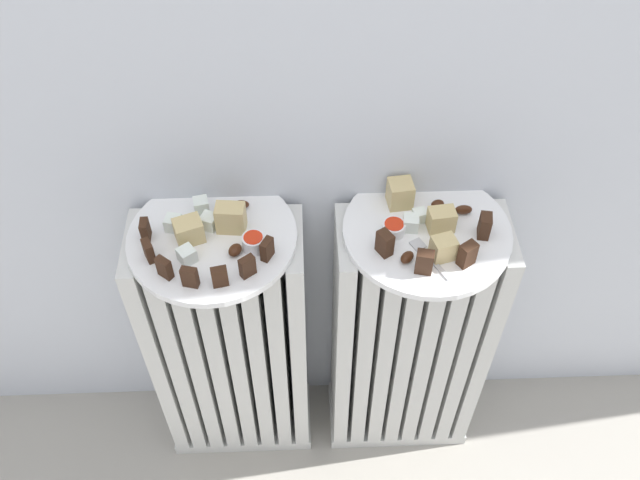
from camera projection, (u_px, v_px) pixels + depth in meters
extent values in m
cube|color=silver|center=(245.00, 418.00, 1.60)|extent=(0.30, 0.15, 0.03)
cube|color=silver|center=(163.00, 344.00, 1.35)|extent=(0.03, 0.15, 0.61)
cube|color=silver|center=(183.00, 344.00, 1.35)|extent=(0.03, 0.15, 0.61)
cube|color=silver|center=(202.00, 343.00, 1.35)|extent=(0.03, 0.15, 0.61)
cube|color=silver|center=(221.00, 342.00, 1.35)|extent=(0.03, 0.15, 0.61)
cube|color=silver|center=(241.00, 342.00, 1.35)|extent=(0.03, 0.15, 0.61)
cube|color=silver|center=(260.00, 341.00, 1.35)|extent=(0.03, 0.15, 0.61)
cube|color=silver|center=(279.00, 341.00, 1.36)|extent=(0.03, 0.15, 0.61)
cube|color=silver|center=(299.00, 340.00, 1.36)|extent=(0.03, 0.15, 0.61)
cube|color=silver|center=(395.00, 412.00, 1.60)|extent=(0.30, 0.15, 0.03)
cube|color=silver|center=(341.00, 339.00, 1.36)|extent=(0.03, 0.15, 0.61)
cube|color=silver|center=(361.00, 338.00, 1.36)|extent=(0.03, 0.15, 0.61)
cube|color=silver|center=(380.00, 337.00, 1.36)|extent=(0.03, 0.15, 0.61)
cube|color=silver|center=(399.00, 337.00, 1.36)|extent=(0.03, 0.15, 0.61)
cube|color=silver|center=(418.00, 336.00, 1.36)|extent=(0.03, 0.15, 0.61)
cube|color=silver|center=(437.00, 336.00, 1.36)|extent=(0.03, 0.15, 0.61)
cube|color=silver|center=(456.00, 335.00, 1.36)|extent=(0.03, 0.15, 0.61)
cube|color=silver|center=(475.00, 334.00, 1.37)|extent=(0.03, 0.15, 0.61)
cylinder|color=white|center=(212.00, 237.00, 1.12)|extent=(0.28, 0.28, 0.01)
cylinder|color=white|center=(427.00, 231.00, 1.13)|extent=(0.28, 0.28, 0.01)
cube|color=#382114|center=(145.00, 230.00, 1.10)|extent=(0.01, 0.02, 0.04)
cube|color=#382114|center=(149.00, 251.00, 1.07)|extent=(0.02, 0.03, 0.04)
cube|color=#382114|center=(164.00, 268.00, 1.04)|extent=(0.03, 0.02, 0.04)
cube|color=#382114|center=(190.00, 277.00, 1.03)|extent=(0.03, 0.02, 0.04)
cube|color=#382114|center=(220.00, 277.00, 1.03)|extent=(0.03, 0.02, 0.04)
cube|color=#382114|center=(247.00, 267.00, 1.05)|extent=(0.03, 0.02, 0.04)
cube|color=#382114|center=(267.00, 249.00, 1.07)|extent=(0.02, 0.03, 0.04)
cube|color=tan|center=(231.00, 218.00, 1.10)|extent=(0.05, 0.04, 0.05)
cube|color=tan|center=(189.00, 231.00, 1.09)|extent=(0.05, 0.05, 0.04)
cube|color=white|center=(209.00, 221.00, 1.12)|extent=(0.03, 0.03, 0.02)
cube|color=white|center=(187.00, 255.00, 1.07)|extent=(0.03, 0.03, 0.02)
cube|color=white|center=(201.00, 205.00, 1.14)|extent=(0.03, 0.03, 0.02)
cube|color=white|center=(173.00, 223.00, 1.11)|extent=(0.03, 0.03, 0.02)
ellipsoid|color=#3D1E0F|center=(222.00, 210.00, 1.14)|extent=(0.03, 0.03, 0.01)
ellipsoid|color=#3D1E0F|center=(235.00, 250.00, 1.08)|extent=(0.03, 0.03, 0.02)
ellipsoid|color=#3D1E0F|center=(241.00, 204.00, 1.15)|extent=(0.03, 0.02, 0.01)
cylinder|color=white|center=(254.00, 243.00, 1.09)|extent=(0.04, 0.04, 0.03)
cylinder|color=red|center=(253.00, 240.00, 1.08)|extent=(0.03, 0.03, 0.01)
cube|color=#382114|center=(385.00, 243.00, 1.07)|extent=(0.03, 0.03, 0.04)
cube|color=#382114|center=(424.00, 262.00, 1.05)|extent=(0.03, 0.02, 0.04)
cube|color=#382114|center=(467.00, 254.00, 1.06)|extent=(0.03, 0.03, 0.04)
cube|color=#382114|center=(485.00, 226.00, 1.10)|extent=(0.02, 0.03, 0.04)
cube|color=tan|center=(443.00, 248.00, 1.07)|extent=(0.04, 0.04, 0.04)
cube|color=tan|center=(441.00, 220.00, 1.11)|extent=(0.05, 0.03, 0.04)
cube|color=tan|center=(400.00, 193.00, 1.14)|extent=(0.04, 0.04, 0.05)
cube|color=white|center=(419.00, 216.00, 1.13)|extent=(0.02, 0.02, 0.02)
cube|color=white|center=(411.00, 223.00, 1.11)|extent=(0.03, 0.03, 0.03)
ellipsoid|color=#3D1E0F|center=(407.00, 257.00, 1.07)|extent=(0.03, 0.03, 0.01)
ellipsoid|color=#3D1E0F|center=(438.00, 204.00, 1.15)|extent=(0.03, 0.02, 0.02)
ellipsoid|color=#3D1E0F|center=(463.00, 210.00, 1.14)|extent=(0.03, 0.02, 0.02)
cylinder|color=white|center=(394.00, 228.00, 1.11)|extent=(0.04, 0.04, 0.02)
cylinder|color=red|center=(394.00, 226.00, 1.11)|extent=(0.03, 0.03, 0.01)
cube|color=#B7B7BC|center=(438.00, 266.00, 1.07)|extent=(0.04, 0.06, 0.00)
cube|color=#B7B7BC|center=(418.00, 245.00, 1.10)|extent=(0.03, 0.03, 0.00)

